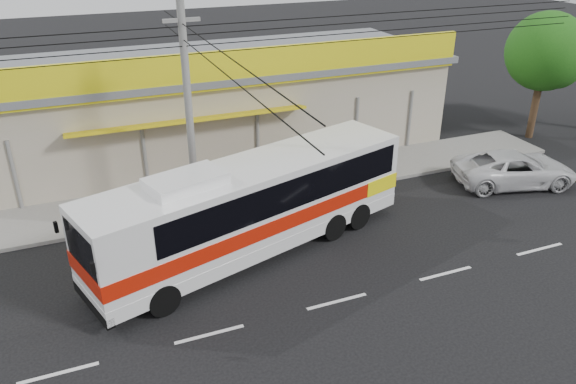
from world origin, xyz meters
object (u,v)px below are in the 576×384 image
motorbike_red (114,214)px  utility_pole (183,39)px  coach_bus (258,201)px  tree_near (548,54)px  white_car (515,169)px

motorbike_red → utility_pole: (3.00, -0.50, 6.29)m
motorbike_red → utility_pole: 6.99m
coach_bus → tree_near: size_ratio=1.84×
tree_near → white_car: bearing=-140.3°
coach_bus → motorbike_red: 5.83m
coach_bus → utility_pole: 5.96m
utility_pole → tree_near: 19.06m
tree_near → coach_bus: bearing=-163.3°
utility_pole → tree_near: bearing=6.8°
tree_near → utility_pole: bearing=-173.2°
utility_pole → tree_near: utility_pole is taller
utility_pole → coach_bus: bearing=-63.6°
motorbike_red → tree_near: 22.17m
utility_pole → tree_near: (18.77, 2.23, -2.48)m
coach_bus → white_car: 12.26m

